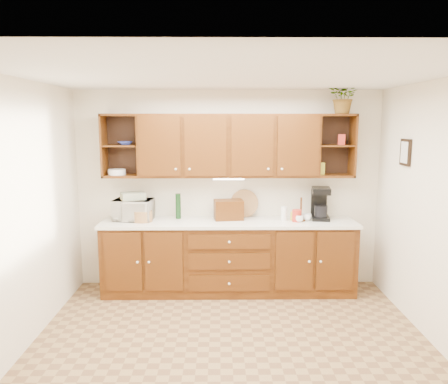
{
  "coord_description": "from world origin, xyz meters",
  "views": [
    {
      "loc": [
        -0.12,
        -4.0,
        2.19
      ],
      "look_at": [
        -0.06,
        1.15,
        1.36
      ],
      "focal_mm": 35.0,
      "sensor_mm": 36.0,
      "label": 1
    }
  ],
  "objects_px": {
    "microwave": "(133,210)",
    "bread_box": "(229,210)",
    "potted_plant": "(344,97)",
    "coffee_maker": "(320,204)"
  },
  "relations": [
    {
      "from": "bread_box",
      "to": "potted_plant",
      "type": "xyz_separation_m",
      "value": [
        1.44,
        -0.0,
        1.43
      ]
    },
    {
      "from": "potted_plant",
      "to": "coffee_maker",
      "type": "bearing_deg",
      "value": 177.63
    },
    {
      "from": "microwave",
      "to": "bread_box",
      "type": "relative_size",
      "value": 1.33
    },
    {
      "from": "coffee_maker",
      "to": "microwave",
      "type": "bearing_deg",
      "value": -171.26
    },
    {
      "from": "bread_box",
      "to": "coffee_maker",
      "type": "bearing_deg",
      "value": -7.35
    },
    {
      "from": "bread_box",
      "to": "potted_plant",
      "type": "bearing_deg",
      "value": -7.81
    },
    {
      "from": "coffee_maker",
      "to": "potted_plant",
      "type": "relative_size",
      "value": 1.01
    },
    {
      "from": "microwave",
      "to": "bread_box",
      "type": "distance_m",
      "value": 1.22
    },
    {
      "from": "bread_box",
      "to": "potted_plant",
      "type": "relative_size",
      "value": 0.88
    },
    {
      "from": "microwave",
      "to": "coffee_maker",
      "type": "relative_size",
      "value": 1.16
    }
  ]
}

